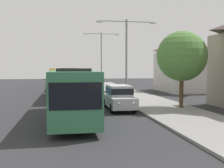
{
  "coord_description": "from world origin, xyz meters",
  "views": [
    {
      "loc": [
        -1.82,
        -5.11,
        3.22
      ],
      "look_at": [
        1.87,
        16.14,
        2.0
      ],
      "focal_mm": 44.98,
      "sensor_mm": 36.0,
      "label": 1
    }
  ],
  "objects_px": {
    "streetlamp_mid": "(126,51)",
    "roadside_tree": "(182,56)",
    "bus_lead": "(72,93)",
    "streetlamp_far": "(101,54)",
    "bus_tail_end": "(65,73)",
    "bus_middle": "(67,78)",
    "bus_fourth_in_line": "(66,76)",
    "white_suv": "(119,96)",
    "bus_second_in_line": "(68,82)",
    "box_truck_oncoming": "(54,73)",
    "bus_rear": "(66,74)"
  },
  "relations": [
    {
      "from": "streetlamp_mid",
      "to": "roadside_tree",
      "type": "height_order",
      "value": "streetlamp_mid"
    },
    {
      "from": "bus_lead",
      "to": "streetlamp_far",
      "type": "xyz_separation_m",
      "value": [
        5.4,
        26.25,
        3.71
      ]
    },
    {
      "from": "bus_tail_end",
      "to": "bus_middle",
      "type": "bearing_deg",
      "value": -90.0
    },
    {
      "from": "bus_middle",
      "to": "bus_fourth_in_line",
      "type": "height_order",
      "value": "same"
    },
    {
      "from": "white_suv",
      "to": "roadside_tree",
      "type": "xyz_separation_m",
      "value": [
        4.84,
        -0.58,
        3.1
      ]
    },
    {
      "from": "white_suv",
      "to": "streetlamp_mid",
      "type": "relative_size",
      "value": 0.64
    },
    {
      "from": "bus_fourth_in_line",
      "to": "streetlamp_far",
      "type": "distance_m",
      "value": 15.22
    },
    {
      "from": "bus_second_in_line",
      "to": "white_suv",
      "type": "height_order",
      "value": "bus_second_in_line"
    },
    {
      "from": "box_truck_oncoming",
      "to": "streetlamp_mid",
      "type": "xyz_separation_m",
      "value": [
        8.7,
        -58.25,
        3.16
      ]
    },
    {
      "from": "white_suv",
      "to": "box_truck_oncoming",
      "type": "height_order",
      "value": "box_truck_oncoming"
    },
    {
      "from": "bus_second_in_line",
      "to": "bus_middle",
      "type": "relative_size",
      "value": 0.99
    },
    {
      "from": "streetlamp_mid",
      "to": "roadside_tree",
      "type": "distance_m",
      "value": 6.42
    },
    {
      "from": "bus_fourth_in_line",
      "to": "streetlamp_mid",
      "type": "distance_m",
      "value": 32.18
    },
    {
      "from": "bus_lead",
      "to": "bus_middle",
      "type": "height_order",
      "value": "same"
    },
    {
      "from": "bus_middle",
      "to": "streetlamp_mid",
      "type": "xyz_separation_m",
      "value": [
        5.4,
        -18.16,
        3.19
      ]
    },
    {
      "from": "white_suv",
      "to": "streetlamp_far",
      "type": "xyz_separation_m",
      "value": [
        1.7,
        22.79,
        4.36
      ]
    },
    {
      "from": "bus_rear",
      "to": "white_suv",
      "type": "xyz_separation_m",
      "value": [
        3.7,
        -49.85,
        -0.66
      ]
    },
    {
      "from": "bus_fourth_in_line",
      "to": "bus_tail_end",
      "type": "distance_m",
      "value": 26.23
    },
    {
      "from": "bus_tail_end",
      "to": "streetlamp_mid",
      "type": "xyz_separation_m",
      "value": [
        5.4,
        -57.79,
        3.19
      ]
    },
    {
      "from": "bus_middle",
      "to": "roadside_tree",
      "type": "height_order",
      "value": "roadside_tree"
    },
    {
      "from": "roadside_tree",
      "to": "streetlamp_mid",
      "type": "bearing_deg",
      "value": 119.53
    },
    {
      "from": "bus_second_in_line",
      "to": "box_truck_oncoming",
      "type": "relative_size",
      "value": 1.49
    },
    {
      "from": "bus_middle",
      "to": "bus_rear",
      "type": "height_order",
      "value": "same"
    },
    {
      "from": "bus_lead",
      "to": "roadside_tree",
      "type": "relative_size",
      "value": 1.84
    },
    {
      "from": "bus_middle",
      "to": "bus_rear",
      "type": "distance_m",
      "value": 26.73
    },
    {
      "from": "white_suv",
      "to": "box_truck_oncoming",
      "type": "distance_m",
      "value": 63.61
    },
    {
      "from": "roadside_tree",
      "to": "streetlamp_far",
      "type": "bearing_deg",
      "value": 97.65
    },
    {
      "from": "bus_rear",
      "to": "streetlamp_mid",
      "type": "bearing_deg",
      "value": -83.14
    },
    {
      "from": "white_suv",
      "to": "bus_tail_end",
      "type": "bearing_deg",
      "value": 93.37
    },
    {
      "from": "bus_second_in_line",
      "to": "box_truck_oncoming",
      "type": "height_order",
      "value": "bus_second_in_line"
    },
    {
      "from": "bus_lead",
      "to": "box_truck_oncoming",
      "type": "relative_size",
      "value": 1.33
    },
    {
      "from": "bus_fourth_in_line",
      "to": "bus_rear",
      "type": "xyz_separation_m",
      "value": [
        -0.0,
        13.33,
        -0.0
      ]
    },
    {
      "from": "bus_fourth_in_line",
      "to": "bus_tail_end",
      "type": "bearing_deg",
      "value": 90.0
    },
    {
      "from": "white_suv",
      "to": "box_truck_oncoming",
      "type": "relative_size",
      "value": 0.6
    },
    {
      "from": "bus_second_in_line",
      "to": "white_suv",
      "type": "xyz_separation_m",
      "value": [
        3.7,
        -9.53,
        -0.66
      ]
    },
    {
      "from": "bus_lead",
      "to": "box_truck_oncoming",
      "type": "height_order",
      "value": "bus_lead"
    },
    {
      "from": "bus_tail_end",
      "to": "box_truck_oncoming",
      "type": "distance_m",
      "value": 3.33
    },
    {
      "from": "bus_rear",
      "to": "streetlamp_far",
      "type": "relative_size",
      "value": 1.29
    },
    {
      "from": "white_suv",
      "to": "streetlamp_mid",
      "type": "bearing_deg",
      "value": 71.1
    },
    {
      "from": "bus_lead",
      "to": "bus_tail_end",
      "type": "bearing_deg",
      "value": 90.0
    },
    {
      "from": "bus_second_in_line",
      "to": "bus_lead",
      "type": "bearing_deg",
      "value": -90.0
    },
    {
      "from": "roadside_tree",
      "to": "bus_tail_end",
      "type": "bearing_deg",
      "value": 97.68
    },
    {
      "from": "bus_rear",
      "to": "bus_second_in_line",
      "type": "bearing_deg",
      "value": -90.0
    },
    {
      "from": "bus_rear",
      "to": "streetlamp_far",
      "type": "height_order",
      "value": "streetlamp_far"
    },
    {
      "from": "bus_second_in_line",
      "to": "streetlamp_far",
      "type": "relative_size",
      "value": 1.41
    },
    {
      "from": "bus_second_in_line",
      "to": "box_truck_oncoming",
      "type": "distance_m",
      "value": 53.79
    },
    {
      "from": "white_suv",
      "to": "streetlamp_mid",
      "type": "xyz_separation_m",
      "value": [
        1.7,
        4.97,
        3.85
      ]
    },
    {
      "from": "bus_tail_end",
      "to": "white_suv",
      "type": "relative_size",
      "value": 2.28
    },
    {
      "from": "bus_middle",
      "to": "bus_tail_end",
      "type": "distance_m",
      "value": 39.63
    },
    {
      "from": "bus_lead",
      "to": "bus_tail_end",
      "type": "height_order",
      "value": "same"
    }
  ]
}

